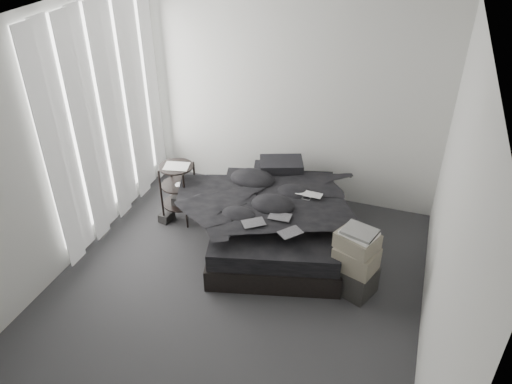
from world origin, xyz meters
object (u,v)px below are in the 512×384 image
(bed, at_px, (276,232))
(box_lower, at_px, (353,278))
(laptop, at_px, (308,191))
(side_stand, at_px, (179,193))

(bed, distance_m, box_lower, 1.08)
(laptop, xyz_separation_m, side_stand, (-1.52, -0.09, -0.29))
(bed, height_order, box_lower, box_lower)
(box_lower, bearing_deg, bed, 151.56)
(box_lower, bearing_deg, laptop, 135.24)
(side_stand, bearing_deg, laptop, 3.30)
(side_stand, distance_m, box_lower, 2.25)
(laptop, relative_size, box_lower, 0.70)
(laptop, bearing_deg, bed, -154.50)
(box_lower, bearing_deg, side_stand, 165.72)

